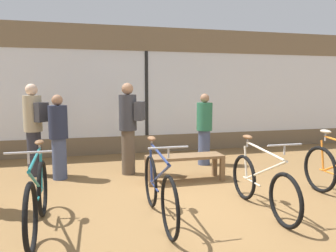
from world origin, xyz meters
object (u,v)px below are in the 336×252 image
at_px(display_bench, 185,160).
at_px(customer_near_bench, 204,128).
at_px(bicycle_right, 262,184).
at_px(customer_by_window, 59,136).
at_px(customer_mid_floor, 34,127).
at_px(bicycle_left, 159,189).
at_px(customer_near_rack, 129,125).
at_px(bicycle_far_left, 37,198).

distance_m(display_bench, customer_near_bench, 1.42).
height_order(bicycle_right, customer_near_bench, customer_near_bench).
distance_m(customer_by_window, customer_mid_floor, 0.60).
bearing_deg(bicycle_left, customer_by_window, 120.57).
distance_m(bicycle_left, customer_by_window, 2.70).
xyz_separation_m(bicycle_right, customer_by_window, (-2.79, 2.35, 0.44)).
distance_m(bicycle_right, customer_mid_floor, 4.28).
relative_size(customer_by_window, customer_mid_floor, 0.89).
bearing_deg(customer_near_rack, customer_by_window, -178.97).
height_order(bicycle_right, customer_by_window, customer_by_window).
xyz_separation_m(bicycle_far_left, customer_near_bench, (3.10, 2.66, 0.41)).
height_order(bicycle_far_left, customer_by_window, customer_by_window).
height_order(bicycle_left, customer_near_bench, customer_near_bench).
bearing_deg(customer_near_bench, display_bench, -125.77).
relative_size(bicycle_left, bicycle_right, 1.03).
xyz_separation_m(customer_near_rack, customer_by_window, (-1.30, -0.02, -0.15)).
height_order(display_bench, customer_mid_floor, customer_mid_floor).
xyz_separation_m(customer_near_rack, customer_mid_floor, (-1.76, 0.33, -0.01)).
xyz_separation_m(bicycle_right, customer_mid_floor, (-3.26, 2.71, 0.58)).
distance_m(bicycle_left, display_bench, 1.82).
distance_m(display_bench, customer_near_rack, 1.30).
distance_m(bicycle_far_left, customer_near_rack, 2.73).
height_order(bicycle_far_left, bicycle_right, bicycle_far_left).
xyz_separation_m(bicycle_far_left, customer_near_rack, (1.40, 2.28, 0.56)).
height_order(display_bench, customer_near_rack, customer_near_rack).
height_order(customer_near_rack, customer_by_window, customer_near_rack).
distance_m(bicycle_right, display_bench, 1.76).
bearing_deg(display_bench, bicycle_far_left, -145.90).
bearing_deg(customer_mid_floor, customer_near_bench, 0.71).
bearing_deg(customer_mid_floor, bicycle_right, -39.74).
distance_m(customer_by_window, customer_near_bench, 3.02).
bearing_deg(customer_near_bench, customer_by_window, -172.37).
bearing_deg(customer_by_window, bicycle_right, -40.10).
xyz_separation_m(bicycle_left, customer_near_rack, (-0.06, 2.32, 0.56)).
distance_m(bicycle_left, customer_near_rack, 2.39).
bearing_deg(bicycle_right, bicycle_far_left, 178.12).
height_order(customer_near_rack, customer_mid_floor, customer_near_rack).
bearing_deg(bicycle_far_left, display_bench, 34.10).
xyz_separation_m(display_bench, customer_near_rack, (-0.91, 0.72, 0.58)).
height_order(bicycle_right, customer_mid_floor, customer_mid_floor).
bearing_deg(bicycle_far_left, customer_by_window, 87.42).
height_order(bicycle_far_left, display_bench, bicycle_far_left).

